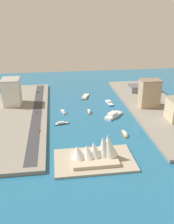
% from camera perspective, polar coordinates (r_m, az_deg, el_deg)
% --- Properties ---
extents(ground_plane, '(440.00, 440.00, 0.00)m').
position_cam_1_polar(ground_plane, '(312.27, 0.43, -0.06)').
color(ground_plane, '#23668E').
extents(quay_west, '(70.00, 240.00, 3.54)m').
position_cam_1_polar(quay_west, '(334.41, 15.38, 1.01)').
color(quay_west, gray).
rests_on(quay_west, ground_plane).
extents(quay_east, '(70.00, 240.00, 3.54)m').
position_cam_1_polar(quay_east, '(312.26, -15.60, -0.61)').
color(quay_east, gray).
rests_on(quay_east, ground_plane).
extents(peninsula_point, '(68.58, 41.30, 2.00)m').
position_cam_1_polar(peninsula_point, '(216.73, 1.69, -11.10)').
color(peninsula_point, '#A89E89').
rests_on(peninsula_point, ground_plane).
extents(road_strip, '(11.32, 228.00, 0.15)m').
position_cam_1_polar(road_strip, '(309.02, -11.49, -0.08)').
color(road_strip, '#38383D').
rests_on(road_strip, quay_east).
extents(water_taxi_orange, '(3.07, 15.82, 3.52)m').
position_cam_1_polar(water_taxi_orange, '(260.53, 8.71, -4.97)').
color(water_taxi_orange, orange).
rests_on(water_taxi_orange, ground_plane).
extents(barge_flat_brown, '(15.41, 26.18, 3.16)m').
position_cam_1_polar(barge_flat_brown, '(364.41, -0.39, 3.60)').
color(barge_flat_brown, brown).
rests_on(barge_flat_brown, ground_plane).
extents(tugboat_red, '(3.75, 15.89, 3.55)m').
position_cam_1_polar(tugboat_red, '(311.28, 0.49, 0.12)').
color(tugboat_red, red).
rests_on(tugboat_red, ground_plane).
extents(yacht_sleek_gray, '(7.46, 15.07, 3.71)m').
position_cam_1_polar(yacht_sleek_gray, '(312.38, -5.55, 0.08)').
color(yacht_sleek_gray, '#999EA3').
rests_on(yacht_sleek_gray, ground_plane).
extents(catamaran_blue, '(9.96, 21.41, 4.04)m').
position_cam_1_polar(catamaran_blue, '(340.88, 5.11, 2.14)').
color(catamaran_blue, blue).
rests_on(catamaran_blue, ground_plane).
extents(ferry_white_commuter, '(25.89, 25.36, 6.27)m').
position_cam_1_polar(ferry_white_commuter, '(300.37, 6.14, -0.68)').
color(ferry_white_commuter, silver).
rests_on(ferry_white_commuter, ground_plane).
extents(patrol_launch_navy, '(16.46, 6.52, 3.06)m').
position_cam_1_polar(patrol_launch_navy, '(281.73, -5.93, -2.62)').
color(patrol_launch_navy, '#1E284C').
rests_on(patrol_launch_navy, ground_plane).
extents(warehouse_low_gray, '(46.09, 22.26, 9.30)m').
position_cam_1_polar(warehouse_low_gray, '(391.26, 13.02, 5.46)').
color(warehouse_low_gray, gray).
rests_on(warehouse_low_gray, quay_west).
extents(apartment_midrise_tan, '(25.48, 17.95, 35.72)m').
position_cam_1_polar(apartment_midrise_tan, '(325.97, 14.24, 4.25)').
color(apartment_midrise_tan, tan).
rests_on(apartment_midrise_tan, quay_west).
extents(hotel_broad_white, '(22.49, 26.68, 34.85)m').
position_cam_1_polar(hotel_broad_white, '(337.57, -17.02, 4.51)').
color(hotel_broad_white, silver).
rests_on(hotel_broad_white, quay_east).
extents(taxi_yellow_cab, '(2.02, 4.57, 1.60)m').
position_cam_1_polar(taxi_yellow_cab, '(262.89, -11.17, -4.12)').
color(taxi_yellow_cab, black).
rests_on(taxi_yellow_cab, road_strip).
extents(sedan_silver, '(2.13, 4.67, 1.51)m').
position_cam_1_polar(sedan_silver, '(309.32, -11.85, 0.08)').
color(sedan_silver, black).
rests_on(sedan_silver, road_strip).
extents(hatchback_blue, '(1.93, 5.15, 1.59)m').
position_cam_1_polar(hatchback_blue, '(381.85, -11.42, 4.57)').
color(hatchback_blue, black).
rests_on(hatchback_blue, road_strip).
extents(traffic_light_waterfront, '(0.36, 0.36, 6.50)m').
position_cam_1_polar(traffic_light_waterfront, '(293.34, -10.38, -0.37)').
color(traffic_light_waterfront, black).
rests_on(traffic_light_waterfront, quay_east).
extents(opera_landmark, '(41.13, 28.61, 24.13)m').
position_cam_1_polar(opera_landmark, '(211.68, 2.19, -8.88)').
color(opera_landmark, '#BCAD93').
rests_on(opera_landmark, peninsula_point).
extents(park_tree_cluster, '(14.02, 14.08, 7.74)m').
position_cam_1_polar(park_tree_cluster, '(349.21, 14.84, 3.17)').
color(park_tree_cluster, brown).
rests_on(park_tree_cluster, quay_west).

